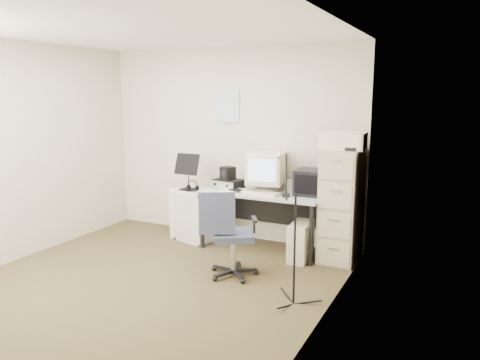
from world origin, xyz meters
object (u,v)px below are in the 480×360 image
at_px(filing_cabinet, 342,206).
at_px(office_chair, 233,234).
at_px(side_cart, 195,214).
at_px(desk, 264,220).

distance_m(filing_cabinet, office_chair, 1.33).
distance_m(office_chair, side_cart, 1.39).
bearing_deg(desk, side_cart, -179.10).
distance_m(desk, office_chair, 0.94).
xyz_separation_m(desk, office_chair, (0.05, -0.93, 0.10)).
relative_size(desk, office_chair, 1.63).
bearing_deg(filing_cabinet, desk, -178.19).
bearing_deg(side_cart, office_chair, -25.49).
xyz_separation_m(filing_cabinet, desk, (-0.95, -0.03, -0.29)).
bearing_deg(office_chair, desk, 62.01).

